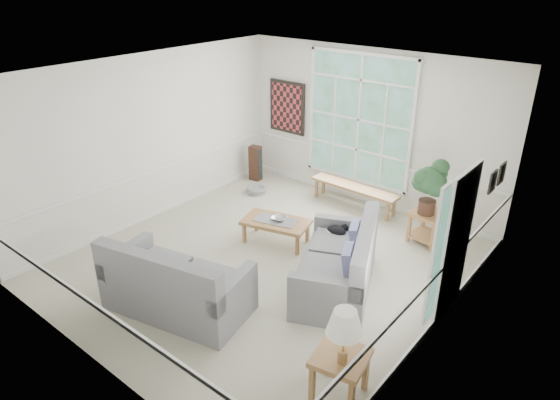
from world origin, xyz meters
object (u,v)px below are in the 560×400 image
object	(u,v)px
coffee_table	(276,231)
loveseat_right	(336,258)
end_table	(428,227)
loveseat_front	(177,276)
side_table	(339,375)

from	to	relation	value
coffee_table	loveseat_right	bearing A→B (deg)	-32.71
coffee_table	end_table	bearing A→B (deg)	24.32
loveseat_right	loveseat_front	bearing A→B (deg)	-152.84
coffee_table	side_table	size ratio (longest dim) A/B	1.96
end_table	side_table	bearing A→B (deg)	-79.79
end_table	coffee_table	bearing A→B (deg)	-140.51
end_table	side_table	distance (m)	3.88
loveseat_right	loveseat_front	distance (m)	2.25
loveseat_front	coffee_table	world-z (taller)	loveseat_front
coffee_table	side_table	world-z (taller)	side_table
loveseat_right	coffee_table	bearing A→B (deg)	138.41
loveseat_right	end_table	distance (m)	2.19
loveseat_right	side_table	size ratio (longest dim) A/B	3.34
loveseat_front	side_table	size ratio (longest dim) A/B	3.40
end_table	loveseat_right	bearing A→B (deg)	-102.47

